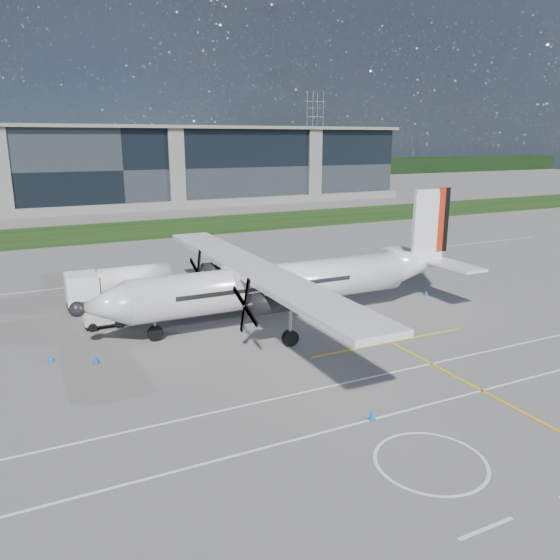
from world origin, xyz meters
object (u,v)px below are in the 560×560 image
Objects in this scene: pylon_east at (315,133)px; baggage_tug at (103,315)px; turboprop_aircraft at (288,259)px; safety_cone_nose_port at (96,359)px; safety_cone_fwd at (51,358)px; fuel_tanker_truck at (112,288)px; ground_crew_person at (123,311)px; safety_cone_stbdwing at (196,276)px; safety_cone_tail at (426,293)px; safety_cone_portwing at (372,415)px.

pylon_east reaches higher than baggage_tug.
turboprop_aircraft reaches higher than safety_cone_nose_port.
pylon_east is at bearing 55.58° from safety_cone_fwd.
pylon_east reaches higher than fuel_tanker_truck.
fuel_tanker_truck is at bearing 72.85° from baggage_tug.
safety_cone_fwd is at bearing -124.42° from pylon_east.
baggage_tug is at bearing 77.60° from safety_cone_nose_port.
ground_crew_person is at bearing 14.10° from baggage_tug.
baggage_tug is 5.98× the size of safety_cone_stbdwing.
safety_cone_nose_port is 1.00× the size of safety_cone_fwd.
fuel_tanker_truck is 17.13× the size of safety_cone_stbdwing.
safety_cone_tail is at bearing 2.57° from safety_cone_fwd.
safety_cone_fwd is 21.29m from safety_cone_stbdwing.
baggage_tug is 21.75m from safety_cone_portwing.
baggage_tug reaches higher than safety_cone_stbdwing.
ground_crew_person is at bearing 170.29° from safety_cone_tail.
safety_cone_tail is (27.65, 2.82, 0.00)m from safety_cone_nose_port.
safety_cone_portwing is (8.10, -24.02, -1.36)m from fuel_tanker_truck.
safety_cone_stbdwing is (8.83, 6.24, -1.36)m from fuel_tanker_truck.
pylon_east reaches higher than ground_crew_person.
fuel_tanker_truck is 11.60m from safety_cone_nose_port.
pylon_east reaches higher than safety_cone_portwing.
turboprop_aircraft is at bearing -38.66° from fuel_tanker_truck.
baggage_tug reaches higher than safety_cone_fwd.
safety_cone_nose_port is 16.89m from safety_cone_portwing.
safety_cone_nose_port is 1.00× the size of safety_cone_portwing.
pylon_east is 3.50× the size of fuel_tanker_truck.
turboprop_aircraft is at bearing 78.53° from safety_cone_portwing.
turboprop_aircraft is 3.59× the size of fuel_tanker_truck.
safety_cone_tail is at bearing -8.44° from baggage_tug.
safety_cone_nose_port is 1.00× the size of safety_cone_tail.
safety_cone_nose_port is at bearing -170.96° from turboprop_aircraft.
safety_cone_tail is at bearing -75.45° from ground_crew_person.
safety_cone_portwing is at bearing -118.53° from pylon_east.
safety_cone_nose_port is (-14.01, -2.23, -4.37)m from turboprop_aircraft.
baggage_tug is at bearing 160.36° from turboprop_aircraft.
safety_cone_portwing and safety_cone_stbdwing have the same top height.
safety_cone_nose_port and safety_cone_fwd have the same top height.
safety_cone_stbdwing is at bearing 88.61° from safety_cone_portwing.
pylon_east is 187.23m from safety_cone_portwing.
safety_cone_fwd is at bearing 148.99° from safety_cone_nose_port.
pylon_east is at bearing 61.47° from safety_cone_portwing.
pylon_east is 160.99m from safety_cone_stbdwing.
turboprop_aircraft reaches higher than safety_cone_stbdwing.
turboprop_aircraft is 61.57× the size of safety_cone_portwing.
fuel_tanker_truck is 17.13× the size of safety_cone_fwd.
safety_cone_fwd is (-102.53, -149.66, -14.75)m from pylon_east.
ground_crew_person is 3.58× the size of safety_cone_tail.
fuel_tanker_truck is 25.38m from safety_cone_portwing.
pylon_east is 60.00× the size of safety_cone_fwd.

